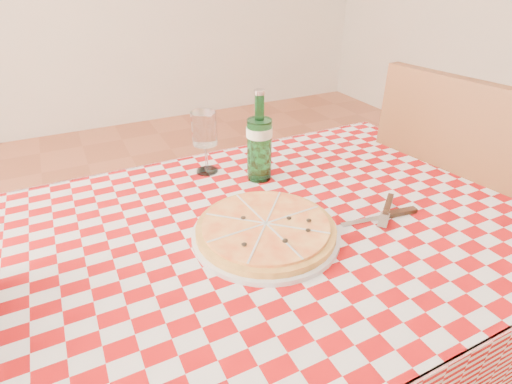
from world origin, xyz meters
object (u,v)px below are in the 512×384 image
chair_near (448,202)px  wine_glass (205,143)px  dining_table (274,256)px  pizza_plate (266,228)px  water_bottle (259,136)px

chair_near → wine_glass: chair_near is taller
dining_table → chair_near: size_ratio=1.18×
dining_table → pizza_plate: (-0.04, -0.03, 0.12)m
water_bottle → wine_glass: size_ratio=1.40×
chair_near → water_bottle: bearing=158.7°
pizza_plate → water_bottle: 0.30m
water_bottle → wine_glass: (-0.12, 0.11, -0.04)m
dining_table → pizza_plate: pizza_plate is taller
pizza_plate → wine_glass: wine_glass is taller
water_bottle → wine_glass: 0.16m
dining_table → water_bottle: size_ratio=4.74×
dining_table → pizza_plate: bearing=-141.3°
chair_near → pizza_plate: 0.79m
pizza_plate → water_bottle: bearing=66.1°
wine_glass → water_bottle: bearing=-41.6°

